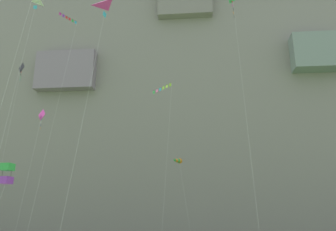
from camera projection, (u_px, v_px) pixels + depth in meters
cliff_face at (188, 70)px, 85.28m from camera, size 180.00×24.84×78.18m
kite_diamond_mid_left at (41, 119)px, 45.40m from camera, size 1.48×4.45×17.89m
kite_delta_low_left at (30, 12)px, 33.93m from camera, size 2.09×6.54×24.30m
kite_diamond_upper_right at (21, 73)px, 51.70m from camera, size 1.61×3.14×26.66m
kite_banner_far_right at (65, 41)px, 44.02m from camera, size 1.56×6.31×29.45m
kite_delta_high_center at (107, 20)px, 30.31m from camera, size 2.08×6.04×21.24m
kite_windsock_upper_left at (178, 161)px, 49.57m from camera, size 2.62×6.51×12.27m
kite_banner_high_right at (162, 98)px, 43.77m from camera, size 2.88×5.95×20.17m
kite_box_low_right at (7, 174)px, 27.01m from camera, size 1.16×1.84×8.00m
kite_diamond_far_left at (233, 1)px, 35.72m from camera, size 1.57×2.76×27.31m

